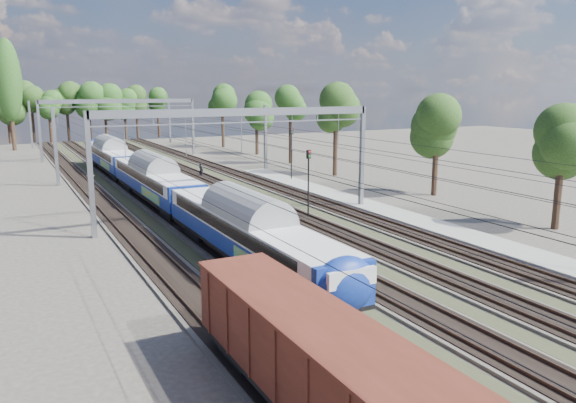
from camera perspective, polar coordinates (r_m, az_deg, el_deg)
name	(u,v)px	position (r m, az deg, el deg)	size (l,w,h in m)	color
track_bed	(187,191)	(59.37, -10.25, 1.11)	(21.00, 130.00, 0.34)	#47423A
platform	(442,229)	(43.67, 15.42, -2.72)	(3.00, 70.00, 0.30)	gray
catenary	(167,125)	(66.06, -12.17, 7.56)	(25.65, 130.00, 9.00)	gray
tree_belt	(146,104)	(103.76, -14.24, 9.58)	(41.09, 99.45, 11.79)	black
poplar	(8,81)	(108.95, -26.56, 10.91)	(4.40, 4.40, 19.04)	black
emu_train	(155,175)	(53.05, -13.39, 2.60)	(3.11, 65.81, 4.55)	black
freight_boxcar	(314,362)	(18.04, 2.67, -15.96)	(2.84, 13.70, 3.53)	black
worker	(201,170)	(68.70, -8.83, 3.19)	(0.65, 0.42, 1.77)	black
signal_near	(308,176)	(45.40, 2.09, 2.64)	(0.41, 0.38, 5.67)	black
signal_far	(291,148)	(64.45, 0.35, 5.50)	(0.42, 0.38, 6.18)	black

